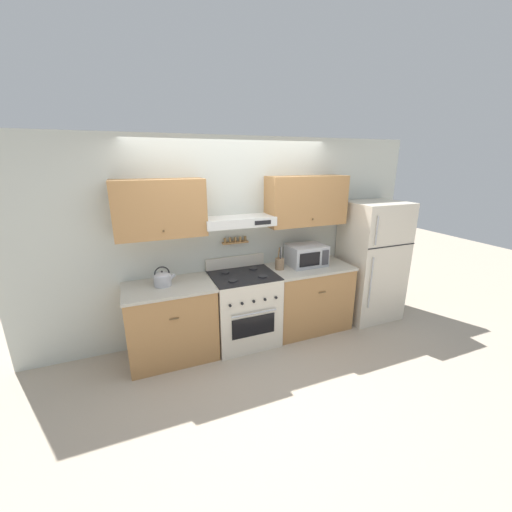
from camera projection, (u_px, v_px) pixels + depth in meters
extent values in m
plane|color=#B2A38E|center=(253.00, 353.00, 3.84)|extent=(16.00, 16.00, 0.00)
cube|color=silver|center=(233.00, 239.00, 4.08)|extent=(5.20, 0.08, 2.55)
cube|color=#AD7A47|center=(160.00, 209.00, 3.44)|extent=(0.98, 0.33, 0.63)
sphere|color=brown|center=(163.00, 231.00, 3.34)|extent=(0.02, 0.02, 0.02)
cube|color=#AD7A47|center=(306.00, 201.00, 4.10)|extent=(1.08, 0.33, 0.63)
sphere|color=brown|center=(313.00, 219.00, 4.01)|extent=(0.02, 0.02, 0.02)
cube|color=silver|center=(239.00, 221.00, 3.80)|extent=(0.86, 0.37, 0.11)
cube|color=black|center=(263.00, 223.00, 3.72)|extent=(0.21, 0.01, 0.05)
cube|color=#AD7A47|center=(235.00, 242.00, 4.02)|extent=(0.34, 0.07, 0.02)
cylinder|color=olive|center=(225.00, 240.00, 3.96)|extent=(0.03, 0.03, 0.06)
cylinder|color=olive|center=(230.00, 240.00, 3.98)|extent=(0.03, 0.03, 0.06)
cylinder|color=olive|center=(235.00, 239.00, 4.01)|extent=(0.03, 0.03, 0.06)
cylinder|color=olive|center=(240.00, 239.00, 4.03)|extent=(0.03, 0.03, 0.06)
cylinder|color=olive|center=(245.00, 238.00, 4.06)|extent=(0.03, 0.03, 0.06)
cube|color=#AD7A47|center=(171.00, 323.00, 3.69)|extent=(0.98, 0.64, 0.87)
cube|color=#B7B2A3|center=(168.00, 287.00, 3.55)|extent=(1.01, 0.67, 0.03)
cylinder|color=brown|center=(174.00, 319.00, 3.33)|extent=(0.10, 0.01, 0.01)
cube|color=#AD7A47|center=(308.00, 298.00, 4.35)|extent=(1.08, 0.64, 0.87)
cube|color=#B7B2A3|center=(309.00, 267.00, 4.22)|extent=(1.10, 0.67, 0.03)
cylinder|color=brown|center=(322.00, 292.00, 3.99)|extent=(0.10, 0.01, 0.01)
cube|color=beige|center=(244.00, 309.00, 3.99)|extent=(0.79, 0.66, 0.90)
cube|color=black|center=(254.00, 326.00, 3.72)|extent=(0.54, 0.01, 0.25)
cylinder|color=#ADAFB5|center=(254.00, 313.00, 3.64)|extent=(0.55, 0.02, 0.02)
cube|color=black|center=(243.00, 275.00, 3.86)|extent=(0.79, 0.66, 0.01)
cylinder|color=#232326|center=(233.00, 281.00, 3.64)|extent=(0.11, 0.11, 0.02)
cylinder|color=#232326|center=(263.00, 276.00, 3.78)|extent=(0.11, 0.11, 0.02)
cylinder|color=#232326|center=(225.00, 272.00, 3.92)|extent=(0.11, 0.11, 0.02)
cylinder|color=#232326|center=(253.00, 268.00, 4.06)|extent=(0.11, 0.11, 0.02)
cylinder|color=black|center=(230.00, 306.00, 3.51)|extent=(0.03, 0.02, 0.03)
cylinder|color=black|center=(242.00, 304.00, 3.56)|extent=(0.03, 0.02, 0.03)
cylinder|color=black|center=(254.00, 302.00, 3.61)|extent=(0.03, 0.02, 0.03)
cylinder|color=black|center=(265.00, 300.00, 3.67)|extent=(0.03, 0.02, 0.03)
cylinder|color=black|center=(276.00, 298.00, 3.72)|extent=(0.03, 0.02, 0.03)
cube|color=beige|center=(235.00, 262.00, 4.11)|extent=(0.79, 0.04, 0.15)
cube|color=beige|center=(371.00, 261.00, 4.57)|extent=(0.80, 0.68, 1.71)
cube|color=black|center=(392.00, 246.00, 4.18)|extent=(0.80, 0.01, 0.01)
cylinder|color=#ADAFB5|center=(377.00, 231.00, 3.98)|extent=(0.02, 0.02, 0.38)
cylinder|color=#ADAFB5|center=(371.00, 283.00, 4.20)|extent=(0.02, 0.02, 0.72)
cylinder|color=#B7B7BC|center=(163.00, 280.00, 3.54)|extent=(0.19, 0.19, 0.12)
ellipsoid|color=#B7B7BC|center=(162.00, 275.00, 3.52)|extent=(0.18, 0.18, 0.07)
sphere|color=black|center=(162.00, 272.00, 3.51)|extent=(0.02, 0.02, 0.02)
cylinder|color=#B7B7BC|center=(171.00, 278.00, 3.57)|extent=(0.12, 0.04, 0.10)
torus|color=black|center=(162.00, 274.00, 3.52)|extent=(0.17, 0.01, 0.17)
cube|color=#ADAFB5|center=(306.00, 255.00, 4.21)|extent=(0.49, 0.37, 0.28)
cube|color=black|center=(310.00, 260.00, 4.02)|extent=(0.29, 0.01, 0.18)
cube|color=#38383D|center=(325.00, 257.00, 4.11)|extent=(0.10, 0.01, 0.20)
cylinder|color=#8E7051|center=(280.00, 264.00, 4.07)|extent=(0.12, 0.12, 0.14)
cylinder|color=olive|center=(279.00, 253.00, 4.01)|extent=(0.01, 0.05, 0.16)
cylinder|color=#28282B|center=(280.00, 253.00, 4.03)|extent=(0.01, 0.04, 0.16)
cylinder|color=#B2B2B7|center=(281.00, 253.00, 4.04)|extent=(0.01, 0.03, 0.16)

